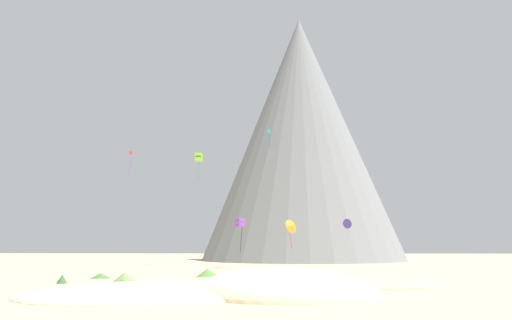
% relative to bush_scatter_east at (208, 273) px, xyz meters
% --- Properties ---
extents(ground_plane, '(400.00, 400.00, 0.00)m').
position_rel_bush_scatter_east_xyz_m(ground_plane, '(4.16, -19.79, -0.48)').
color(ground_plane, '#C6B284').
extents(dune_foreground_left, '(21.95, 18.38, 1.86)m').
position_rel_bush_scatter_east_xyz_m(dune_foreground_left, '(-1.17, -21.51, -0.48)').
color(dune_foreground_left, beige).
rests_on(dune_foreground_left, ground_plane).
extents(dune_foreground_right, '(14.61, 13.55, 4.01)m').
position_rel_bush_scatter_east_xyz_m(dune_foreground_right, '(8.80, -20.64, -0.48)').
color(dune_foreground_right, beige).
rests_on(dune_foreground_right, ground_plane).
extents(dune_midground, '(21.88, 19.59, 2.40)m').
position_rel_bush_scatter_east_xyz_m(dune_midground, '(15.10, -9.83, -0.48)').
color(dune_midground, '#C6B284').
rests_on(dune_midground, ground_plane).
extents(bush_scatter_east, '(2.78, 2.78, 0.97)m').
position_rel_bush_scatter_east_xyz_m(bush_scatter_east, '(0.00, 0.00, 0.00)').
color(bush_scatter_east, '#568442').
rests_on(bush_scatter_east, ground_plane).
extents(bush_far_left, '(2.86, 2.86, 0.58)m').
position_rel_bush_scatter_east_xyz_m(bush_far_left, '(-11.74, -3.21, -0.19)').
color(bush_far_left, '#477238').
rests_on(bush_far_left, ground_plane).
extents(bush_near_right, '(2.21, 2.21, 0.61)m').
position_rel_bush_scatter_east_xyz_m(bush_near_right, '(-5.82, -13.68, -0.18)').
color(bush_near_right, '#477238').
rests_on(bush_near_right, ground_plane).
extents(bush_mid_center, '(2.86, 2.86, 0.92)m').
position_rel_bush_scatter_east_xyz_m(bush_mid_center, '(-7.58, -7.71, -0.02)').
color(bush_mid_center, '#668C4C').
rests_on(bush_mid_center, ground_plane).
extents(bush_ridge_crest, '(1.31, 1.31, 0.88)m').
position_rel_bush_scatter_east_xyz_m(bush_ridge_crest, '(-12.73, -10.79, -0.04)').
color(bush_ridge_crest, '#386633').
rests_on(bush_ridge_crest, ground_plane).
extents(rock_massif, '(67.34, 67.34, 65.86)m').
position_rel_bush_scatter_east_xyz_m(rock_massif, '(14.50, 66.91, 30.88)').
color(rock_massif, slate).
rests_on(rock_massif, ground_plane).
extents(kite_indigo_low, '(1.40, 1.20, 1.39)m').
position_rel_bush_scatter_east_xyz_m(kite_indigo_low, '(18.23, 10.15, 6.23)').
color(kite_indigo_low, '#5138B2').
extents(kite_teal_high, '(0.71, 0.32, 3.96)m').
position_rel_bush_scatter_east_xyz_m(kite_teal_high, '(6.90, 34.22, 24.77)').
color(kite_teal_high, teal).
extents(kite_violet_low, '(1.74, 1.74, 5.70)m').
position_rel_bush_scatter_east_xyz_m(kite_violet_low, '(2.03, 23.32, 7.00)').
color(kite_violet_low, purple).
extents(kite_orange_low, '(2.10, 2.13, 4.12)m').
position_rel_bush_scatter_east_xyz_m(kite_orange_low, '(10.36, 10.25, 5.90)').
color(kite_orange_low, orange).
extents(kite_lime_mid, '(1.40, 1.47, 5.52)m').
position_rel_bush_scatter_east_xyz_m(kite_lime_mid, '(-6.87, 32.82, 20.19)').
color(kite_lime_mid, '#8CD133').
extents(kite_red_mid, '(0.52, 0.56, 4.93)m').
position_rel_bush_scatter_east_xyz_m(kite_red_mid, '(-21.52, 36.62, 20.76)').
color(kite_red_mid, red).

